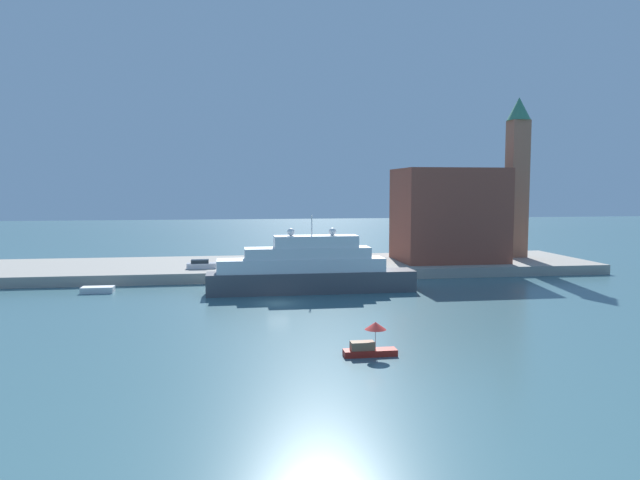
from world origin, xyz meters
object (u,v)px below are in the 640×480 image
harbor_building (449,215)px  mooring_bollard (303,268)px  large_yacht (309,270)px  person_figure (234,263)px  work_barge (98,290)px  bell_tower (517,172)px  parked_car (201,265)px  small_motorboat (370,343)px

harbor_building → mooring_bollard: 28.35m
large_yacht → person_figure: (-9.92, 13.88, -0.66)m
work_barge → bell_tower: bearing=14.9°
harbor_building → mooring_bollard: bearing=-162.3°
mooring_bollard → work_barge: bearing=-167.4°
parked_car → person_figure: 5.04m
large_yacht → work_barge: large_yacht is taller
large_yacht → small_motorboat: bearing=-87.9°
small_motorboat → bell_tower: (39.43, 52.63, 15.75)m
small_motorboat → mooring_bollard: (-0.70, 40.69, 0.78)m
work_barge → harbor_building: harbor_building is taller
work_barge → mooring_bollard: 29.07m
bell_tower → parked_car: size_ratio=6.39×
large_yacht → work_barge: size_ratio=6.70×
work_barge → parked_car: parked_car is taller
bell_tower → work_barge: bearing=-165.1°
parked_car → person_figure: size_ratio=2.61×
large_yacht → parked_car: 20.89m
harbor_building → person_figure: (-36.36, -4.69, -7.03)m
small_motorboat → work_barge: small_motorboat is taller
person_figure → small_motorboat: bearing=-76.0°
work_barge → parked_car: size_ratio=0.93×
small_motorboat → large_yacht: bearing=92.1°
small_motorboat → bell_tower: bearing=53.2°
work_barge → bell_tower: (68.46, 18.26, 16.45)m
mooring_bollard → person_figure: bearing=160.6°
large_yacht → harbor_building: size_ratio=1.61×
small_motorboat → mooring_bollard: size_ratio=6.92×
mooring_bollard → harbor_building: bearing=17.7°
work_barge → parked_car: 16.95m
bell_tower → person_figure: size_ratio=16.66×
harbor_building → small_motorboat: bearing=-117.3°
work_barge → harbor_building: 57.02m
person_figure → parked_car: bearing=171.5°
parked_car → mooring_bollard: size_ratio=6.91×
small_motorboat → bell_tower: bell_tower is taller
small_motorboat → bell_tower: 67.62m
large_yacht → bell_tower: bell_tower is taller
person_figure → harbor_building: bearing=7.4°
small_motorboat → parked_car: (-15.99, 45.06, 1.05)m
bell_tower → mooring_bollard: bearing=-163.4°
bell_tower → person_figure: bell_tower is taller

